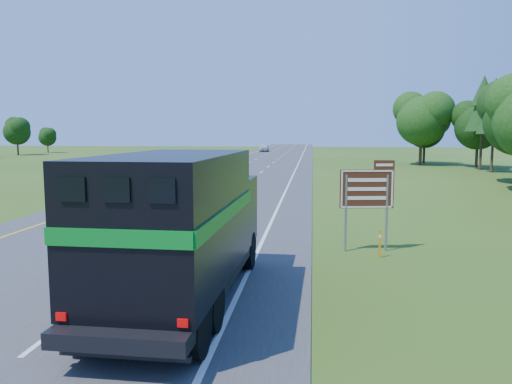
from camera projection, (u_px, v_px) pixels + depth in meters
road at (249, 170)px, 58.82m from camera, size 15.00×260.00×0.04m
lane_markings at (249, 170)px, 58.81m from camera, size 11.15×260.00×0.01m
horse_truck at (181, 224)px, 12.66m from camera, size 2.97×8.85×3.89m
white_suv at (210, 164)px, 54.04m from camera, size 3.82×7.28×1.95m
far_car at (264, 148)px, 114.90m from camera, size 2.13×5.16×1.75m
exit_sign at (368, 192)px, 18.50m from camera, size 2.00×0.34×3.42m
delineator at (380, 243)px, 17.71m from camera, size 0.08×0.05×1.00m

